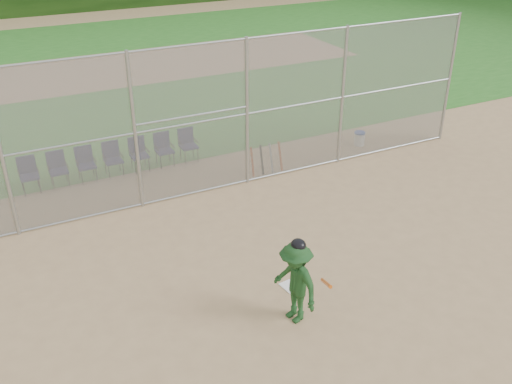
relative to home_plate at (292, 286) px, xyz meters
name	(u,v)px	position (x,y,z in m)	size (l,w,h in m)	color
ground	(312,292)	(0.27, -0.35, -0.01)	(100.00, 100.00, 0.00)	tan
grass_strip	(101,70)	(0.27, 17.65, 0.00)	(100.00, 100.00, 0.00)	#26671F
dirt_patch_far	(101,70)	(0.27, 17.65, 0.00)	(24.00, 24.00, 0.00)	tan
backstop_fence	(212,117)	(0.27, 4.65, 2.06)	(16.09, 0.09, 4.00)	gray
home_plate	(292,286)	(0.00, 0.00, 0.00)	(0.39, 0.39, 0.02)	white
batter_at_plate	(295,282)	(-0.46, -0.88, 0.84)	(0.98, 1.35, 1.75)	#1B451D
water_cooler	(359,138)	(5.59, 5.40, 0.21)	(0.35, 0.35, 0.44)	white
spare_bats	(266,159)	(2.03, 4.97, 0.41)	(0.96, 0.30, 0.85)	#D84C14
chair_0	(29,176)	(-4.15, 6.73, 0.47)	(0.54, 0.52, 0.96)	#11143E
chair_1	(58,170)	(-3.40, 6.73, 0.47)	(0.54, 0.52, 0.96)	#11143E
chair_2	(86,165)	(-2.65, 6.73, 0.47)	(0.54, 0.52, 0.96)	#11143E
chair_3	(113,160)	(-1.90, 6.73, 0.47)	(0.54, 0.52, 0.96)	#11143E
chair_4	(139,155)	(-1.15, 6.73, 0.47)	(0.54, 0.52, 0.96)	#11143E
chair_5	(164,150)	(-0.40, 6.73, 0.47)	(0.54, 0.52, 0.96)	#11143E
chair_6	(189,146)	(0.35, 6.73, 0.47)	(0.54, 0.52, 0.96)	#11143E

